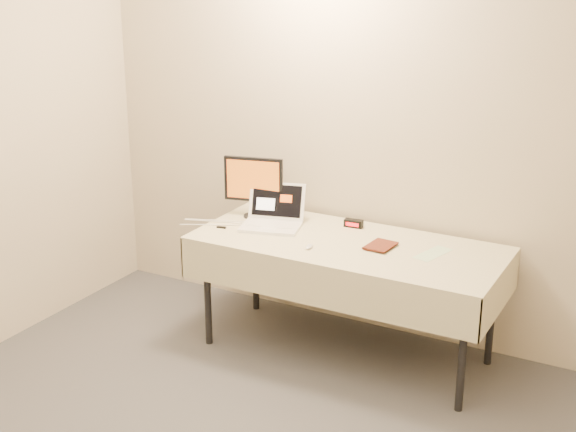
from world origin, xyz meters
The scene contains 9 objects.
back_wall centered at (0.00, 2.50, 1.35)m, with size 4.00×0.10×2.70m, color beige.
table centered at (0.00, 2.05, 0.68)m, with size 1.86×0.81×0.74m.
laptop centered at (-0.55, 2.11, 0.80)m, with size 0.44×0.42×0.24m.
monitor centered at (-0.74, 2.19, 0.97)m, with size 0.38×0.16×0.40m.
book centered at (0.13, 2.07, 0.84)m, with size 0.15×0.02×0.20m, color maroon.
alarm_clock centered at (-0.08, 2.31, 0.76)m, with size 0.12×0.06×0.05m.
clicker centered at (-0.16, 1.85, 0.75)m, with size 0.04×0.08×0.02m, color silver.
paper_form centered at (0.51, 2.11, 0.74)m, with size 0.11×0.27×0.00m, color #B3D5A9.
usb_dongle centered at (-0.80, 1.90, 0.74)m, with size 0.06×0.02×0.01m, color black.
Camera 1 is at (1.83, -2.06, 2.41)m, focal length 50.00 mm.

